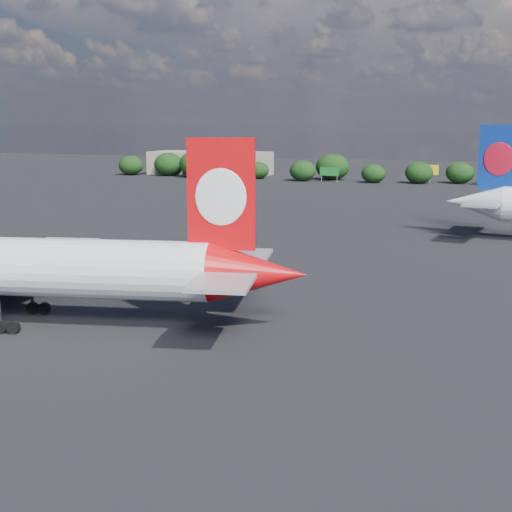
% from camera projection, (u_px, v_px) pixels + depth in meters
% --- Properties ---
extents(ground, '(500.00, 500.00, 0.00)m').
position_uv_depth(ground, '(262.00, 246.00, 108.28)').
color(ground, black).
rests_on(ground, ground).
extents(qantas_airliner, '(52.63, 50.31, 17.25)m').
position_uv_depth(qantas_airliner, '(11.00, 268.00, 65.84)').
color(qantas_airliner, white).
rests_on(qantas_airliner, ground).
extents(terminal_building, '(42.00, 16.00, 8.00)m').
position_uv_depth(terminal_building, '(210.00, 163.00, 251.10)').
color(terminal_building, gray).
rests_on(terminal_building, ground).
extents(highway_sign, '(6.00, 0.30, 4.50)m').
position_uv_depth(highway_sign, '(329.00, 172.00, 221.01)').
color(highway_sign, '#146821').
rests_on(highway_sign, ground).
extents(billboard_yellow, '(5.00, 0.30, 5.50)m').
position_uv_depth(billboard_yellow, '(430.00, 170.00, 216.58)').
color(billboard_yellow, yellow).
rests_on(billboard_yellow, ground).
extents(horizon_treeline, '(205.77, 15.42, 8.96)m').
position_uv_depth(horizon_treeline, '(417.00, 171.00, 215.63)').
color(horizon_treeline, black).
rests_on(horizon_treeline, ground).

